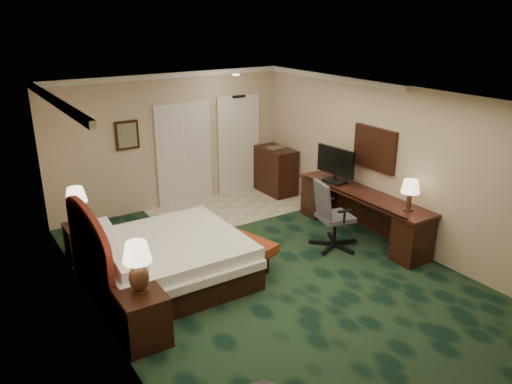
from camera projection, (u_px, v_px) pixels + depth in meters
floor at (277, 280)px, 7.48m from camera, size 5.00×7.50×0.00m
ceiling at (280, 100)px, 6.56m from camera, size 5.00×7.50×0.00m
wall_back at (171, 141)px, 9.99m from camera, size 5.00×0.00×2.70m
wall_left at (102, 237)px, 5.75m from camera, size 0.00×7.50×2.70m
wall_right at (402, 168)px, 8.29m from camera, size 0.00×7.50×2.70m
crown_molding at (280, 104)px, 6.58m from camera, size 5.00×7.50×0.10m
tile_patch at (232, 208)px, 10.23m from camera, size 3.20×1.70×0.01m
headboard at (90, 253)px, 6.80m from camera, size 0.12×2.00×1.40m
entry_door at (238, 146)px, 10.86m from camera, size 1.02×0.06×2.18m
closet_doors at (184, 154)px, 10.19m from camera, size 1.20×0.06×2.10m
wall_art at (127, 135)px, 9.42m from camera, size 0.45×0.06×0.55m
wall_mirror at (375, 149)px, 8.68m from camera, size 0.05×0.95×0.75m
bed at (170, 261)px, 7.36m from camera, size 2.10×1.95×0.67m
nightstand_near at (142, 318)px, 5.99m from camera, size 0.53×0.61×0.66m
nightstand_far at (81, 241)px, 8.10m from camera, size 0.45×0.52×0.57m
lamp_near at (138, 267)px, 5.82m from camera, size 0.43×0.43×0.64m
lamp_far at (77, 207)px, 7.91m from camera, size 0.42×0.42×0.64m
bed_bench at (239, 249)px, 7.97m from camera, size 0.79×1.37×0.44m
desk at (361, 214)px, 8.86m from camera, size 0.61×2.83×0.82m
tv at (335, 165)px, 9.12m from camera, size 0.16×0.86×0.67m
desk_lamp at (410, 195)px, 7.85m from camera, size 0.37×0.37×0.51m
desk_chair at (336, 214)px, 8.37m from camera, size 0.81×0.78×1.19m
minibar at (276, 171)px, 10.95m from camera, size 0.53×0.96×1.02m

